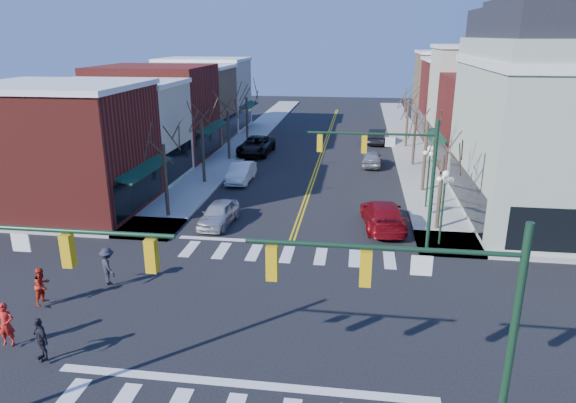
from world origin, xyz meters
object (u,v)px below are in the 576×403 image
at_px(car_left_mid, 241,172).
at_px(car_left_far, 256,146).
at_px(car_right_mid, 372,159).
at_px(car_right_near, 383,215).
at_px(pedestrian_dark_b, 108,266).
at_px(pedestrian_red_b, 42,286).
at_px(lamppost_midblock, 429,166).
at_px(lamppost_corner, 444,195).
at_px(pedestrian_red_a, 6,324).
at_px(victorian_corner, 576,113).
at_px(pedestrian_dark_a, 40,339).
at_px(car_right_far, 378,136).
at_px(car_left_near, 219,214).

relative_size(car_left_mid, car_left_far, 0.74).
bearing_deg(car_right_mid, car_right_near, 95.60).
distance_m(car_right_near, pedestrian_dark_b, 16.05).
bearing_deg(pedestrian_red_b, car_right_mid, -19.34).
xyz_separation_m(car_right_near, car_right_mid, (-0.40, 15.40, -0.12)).
bearing_deg(lamppost_midblock, lamppost_corner, -90.00).
bearing_deg(car_left_mid, pedestrian_red_a, -98.13).
bearing_deg(victorian_corner, car_left_mid, 166.36).
height_order(lamppost_corner, car_left_mid, lamppost_corner).
distance_m(victorian_corner, pedestrian_dark_a, 30.92).
distance_m(car_right_near, pedestrian_red_b, 18.86).
bearing_deg(car_left_mid, car_right_far, 56.59).
relative_size(car_left_far, car_right_mid, 1.49).
relative_size(lamppost_corner, car_right_near, 0.76).
bearing_deg(car_left_near, victorian_corner, 16.21).
height_order(lamppost_corner, pedestrian_red_a, lamppost_corner).
relative_size(victorian_corner, pedestrian_red_a, 8.45).
height_order(lamppost_midblock, pedestrian_red_a, lamppost_midblock).
height_order(car_right_far, pedestrian_dark_b, pedestrian_dark_b).
xyz_separation_m(victorian_corner, pedestrian_dark_b, (-24.16, -13.09, -5.62)).
distance_m(lamppost_midblock, car_left_mid, 14.83).
bearing_deg(lamppost_corner, pedestrian_red_a, -144.71).
xyz_separation_m(lamppost_midblock, pedestrian_red_b, (-17.81, -15.66, -1.99)).
bearing_deg(car_right_mid, lamppost_corner, 104.87).
relative_size(lamppost_midblock, pedestrian_red_b, 2.64).
xyz_separation_m(car_left_mid, car_right_far, (11.21, 16.86, 0.06)).
distance_m(pedestrian_red_a, pedestrian_dark_a, 1.92).
bearing_deg(lamppost_midblock, pedestrian_dark_a, -128.61).
relative_size(car_left_near, car_right_mid, 1.02).
height_order(car_right_mid, pedestrian_dark_b, pedestrian_dark_b).
relative_size(car_right_near, car_right_far, 1.15).
bearing_deg(car_left_far, pedestrian_red_a, -92.32).
bearing_deg(car_left_far, lamppost_midblock, -43.09).
xyz_separation_m(car_right_mid, pedestrian_red_a, (-13.90, -30.16, 0.29)).
distance_m(car_left_far, pedestrian_red_a, 33.64).
height_order(car_left_mid, car_right_near, car_right_near).
distance_m(lamppost_corner, pedestrian_dark_b, 17.48).
height_order(lamppost_corner, pedestrian_dark_a, lamppost_corner).
relative_size(car_left_near, car_left_far, 0.68).
distance_m(car_left_mid, car_right_far, 20.24).
bearing_deg(victorian_corner, pedestrian_dark_b, -151.56).
relative_size(lamppost_midblock, pedestrian_dark_a, 2.64).
height_order(car_left_far, pedestrian_red_b, pedestrian_red_b).
xyz_separation_m(victorian_corner, car_right_near, (-11.30, -3.48, -5.83)).
bearing_deg(lamppost_corner, pedestrian_red_b, -152.80).
bearing_deg(pedestrian_red_a, pedestrian_dark_b, 62.38).
xyz_separation_m(car_left_near, car_right_far, (10.38, 26.62, 0.10)).
bearing_deg(pedestrian_dark_a, pedestrian_dark_b, 126.31).
bearing_deg(pedestrian_dark_a, lamppost_corner, 72.56).
xyz_separation_m(car_left_mid, pedestrian_red_a, (-3.47, -23.61, 0.23)).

